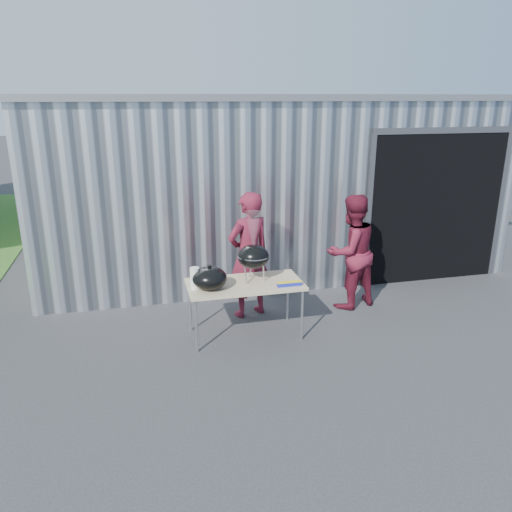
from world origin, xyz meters
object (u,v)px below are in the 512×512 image
object	(u,v)px
kettle_grill	(253,250)
person_cook	(249,255)
folding_table	(245,286)
person_bystander	(351,252)

from	to	relation	value
kettle_grill	person_cook	distance (m)	0.65
folding_table	person_bystander	bearing A→B (deg)	18.85
person_bystander	folding_table	bearing A→B (deg)	2.96
folding_table	kettle_grill	xyz separation A→B (m)	(0.13, 0.06, 0.46)
person_cook	folding_table	bearing A→B (deg)	52.88
folding_table	person_bystander	distance (m)	1.86
person_bystander	person_cook	bearing A→B (deg)	-17.77
person_bystander	kettle_grill	bearing A→B (deg)	2.50
kettle_grill	person_cook	xyz separation A→B (m)	(0.08, 0.59, -0.26)
folding_table	kettle_grill	bearing A→B (deg)	24.45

